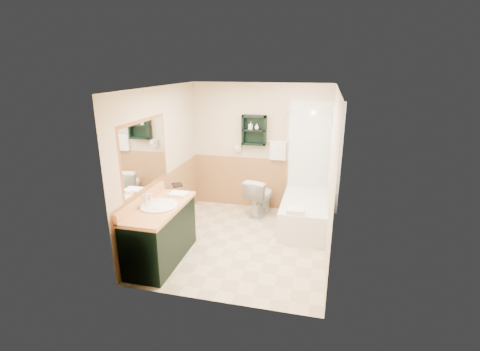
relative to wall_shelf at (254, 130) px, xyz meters
name	(u,v)px	position (x,y,z in m)	size (l,w,h in m)	color
floor	(242,242)	(0.10, -1.41, -1.55)	(3.00, 3.00, 0.00)	beige
back_wall	(260,148)	(0.10, 0.11, -0.35)	(2.60, 0.04, 2.40)	beige
left_wall	(161,164)	(-1.22, -1.41, -0.35)	(0.04, 3.00, 2.40)	beige
right_wall	(333,176)	(1.42, -1.41, -0.35)	(0.04, 3.00, 2.40)	beige
ceiling	(242,86)	(0.10, -1.41, 0.87)	(2.60, 3.00, 0.04)	white
wainscot_left	(166,206)	(-1.19, -1.41, -1.05)	(2.98, 2.98, 1.00)	#C1834E
wainscot_back	(259,183)	(0.10, 0.08, -1.05)	(2.58, 2.58, 1.00)	#C1834E
mirror_frame	(145,155)	(-1.17, -1.96, -0.05)	(1.30, 1.30, 1.00)	#9B5732
mirror_glass	(145,155)	(-1.17, -1.96, -0.05)	(1.20, 1.20, 0.90)	white
tile_right	(329,171)	(1.38, -0.66, -0.50)	(1.50, 1.50, 2.10)	white
tile_back	(315,159)	(1.13, 0.07, -0.50)	(0.95, 0.95, 2.10)	white
tile_accent	(333,119)	(1.37, -0.66, 0.35)	(1.50, 1.50, 0.10)	#134425
wall_shelf	(254,130)	(0.00, 0.00, 0.00)	(0.45, 0.15, 0.55)	black
hair_dryer	(239,147)	(-0.30, 0.02, -0.35)	(0.10, 0.24, 0.18)	silver
towel_bar	(278,141)	(0.45, 0.04, -0.20)	(0.40, 0.06, 0.40)	white
curtain_rod	(285,111)	(0.63, -0.66, 0.45)	(0.03, 0.03, 1.60)	silver
shower_curtain	(284,160)	(0.63, -0.48, -0.40)	(1.05, 1.05, 1.70)	beige
vanity	(161,233)	(-0.89, -2.19, -1.13)	(0.59, 1.32, 0.84)	black
bathtub	(304,213)	(1.03, -0.59, -1.30)	(0.76, 1.50, 0.51)	silver
toilet	(260,196)	(0.18, -0.26, -1.20)	(0.40, 0.72, 0.71)	silver
counter_towel	(179,194)	(-0.79, -1.73, -0.69)	(0.27, 0.21, 0.04)	white
vanity_book	(172,180)	(-1.06, -1.37, -0.60)	(0.16, 0.02, 0.22)	black
tub_towel	(295,211)	(0.91, -1.22, -1.01)	(0.26, 0.21, 0.07)	white
soap_bottle_a	(251,127)	(-0.06, -0.01, 0.05)	(0.06, 0.14, 0.06)	silver
soap_bottle_b	(257,127)	(0.05, -0.01, 0.06)	(0.08, 0.11, 0.08)	silver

